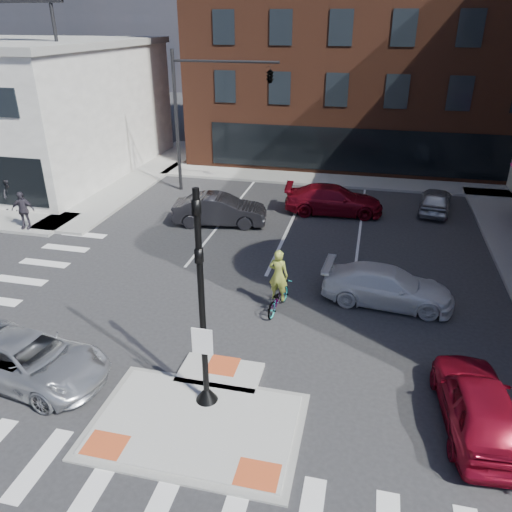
% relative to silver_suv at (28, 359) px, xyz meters
% --- Properties ---
extents(ground, '(120.00, 120.00, 0.00)m').
position_rel_silver_suv_xyz_m(ground, '(5.28, -0.22, -0.67)').
color(ground, '#28282B').
rests_on(ground, ground).
extents(refuge_island, '(5.40, 4.65, 0.13)m').
position_rel_silver_suv_xyz_m(refuge_island, '(5.28, -0.47, -0.62)').
color(refuge_island, gray).
rests_on(refuge_island, ground).
extents(sidewalk_nw, '(23.50, 20.50, 0.15)m').
position_rel_silver_suv_xyz_m(sidewalk_nw, '(-11.48, 15.07, -0.60)').
color(sidewalk_nw, gray).
rests_on(sidewalk_nw, ground).
extents(sidewalk_n, '(26.00, 3.00, 0.15)m').
position_rel_silver_suv_xyz_m(sidewalk_n, '(8.28, 21.78, -0.60)').
color(sidewalk_n, gray).
rests_on(sidewalk_n, ground).
extents(building_n, '(24.40, 18.40, 15.50)m').
position_rel_silver_suv_xyz_m(building_n, '(8.28, 31.78, 7.13)').
color(building_n, '#4B2517').
rests_on(building_n, ground).
extents(building_far_left, '(10.00, 12.00, 10.00)m').
position_rel_silver_suv_xyz_m(building_far_left, '(1.28, 51.78, 4.33)').
color(building_far_left, slate).
rests_on(building_far_left, ground).
extents(building_far_right, '(12.00, 12.00, 12.00)m').
position_rel_silver_suv_xyz_m(building_far_right, '(14.28, 53.78, 5.33)').
color(building_far_right, brown).
rests_on(building_far_right, ground).
extents(signal_pole, '(0.60, 0.60, 5.98)m').
position_rel_silver_suv_xyz_m(signal_pole, '(5.28, 0.18, 1.68)').
color(signal_pole, black).
rests_on(signal_pole, refuge_island).
extents(mast_arm_signal, '(6.10, 2.24, 8.00)m').
position_rel_silver_suv_xyz_m(mast_arm_signal, '(1.81, 17.78, 5.54)').
color(mast_arm_signal, black).
rests_on(mast_arm_signal, ground).
extents(silver_suv, '(5.11, 2.90, 1.35)m').
position_rel_silver_suv_xyz_m(silver_suv, '(0.00, 0.00, 0.00)').
color(silver_suv, silver).
rests_on(silver_suv, ground).
extents(red_sedan, '(2.06, 4.41, 1.46)m').
position_rel_silver_suv_xyz_m(red_sedan, '(12.22, 0.92, 0.06)').
color(red_sedan, maroon).
rests_on(red_sedan, ground).
extents(white_pickup, '(4.84, 2.27, 1.37)m').
position_rel_silver_suv_xyz_m(white_pickup, '(10.02, 6.78, 0.01)').
color(white_pickup, white).
rests_on(white_pickup, ground).
extents(bg_car_dark, '(4.85, 2.33, 1.53)m').
position_rel_silver_suv_xyz_m(bg_car_dark, '(1.80, 12.83, 0.09)').
color(bg_car_dark, '#242328').
rests_on(bg_car_dark, ground).
extents(bg_car_silver, '(2.10, 4.02, 1.31)m').
position_rel_silver_suv_xyz_m(bg_car_silver, '(12.58, 17.28, -0.02)').
color(bg_car_silver, '#B3B6BB').
rests_on(bg_car_silver, ground).
extents(bg_car_red, '(5.32, 2.50, 1.50)m').
position_rel_silver_suv_xyz_m(bg_car_red, '(7.24, 15.78, 0.08)').
color(bg_car_red, maroon).
rests_on(bg_car_red, ground).
extents(cyclist, '(0.97, 1.99, 2.37)m').
position_rel_silver_suv_xyz_m(cyclist, '(6.24, 5.36, 0.12)').
color(cyclist, '#3F3F44').
rests_on(cyclist, ground).
extents(pedestrian_a, '(0.87, 0.68, 1.76)m').
position_rel_silver_suv_xyz_m(pedestrian_a, '(-9.46, 11.78, 0.36)').
color(pedestrian_a, black).
rests_on(pedestrian_a, sidewalk_nw).
extents(pedestrian_b, '(1.17, 0.69, 1.87)m').
position_rel_silver_suv_xyz_m(pedestrian_b, '(-7.23, 9.78, 0.41)').
color(pedestrian_b, '#312C36').
rests_on(pedestrian_b, sidewalk_nw).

